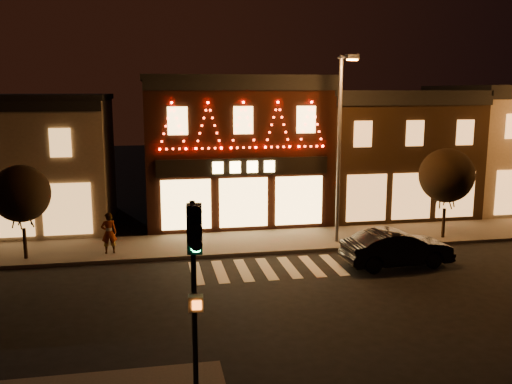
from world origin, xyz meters
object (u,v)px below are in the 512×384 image
object	(u,v)px
streetlamp_mid	(341,135)
pedestrian	(109,233)
dark_sedan	(397,248)
traffic_signal_near	(195,265)

from	to	relation	value
streetlamp_mid	pedestrian	distance (m)	11.69
dark_sedan	pedestrian	bearing A→B (deg)	69.38
traffic_signal_near	streetlamp_mid	size ratio (longest dim) A/B	0.55
pedestrian	streetlamp_mid	bearing A→B (deg)	170.33
dark_sedan	traffic_signal_near	bearing A→B (deg)	131.30
traffic_signal_near	pedestrian	distance (m)	13.70
traffic_signal_near	streetlamp_mid	distance (m)	15.25
streetlamp_mid	traffic_signal_near	bearing A→B (deg)	-126.11
streetlamp_mid	dark_sedan	distance (m)	5.97
traffic_signal_near	streetlamp_mid	world-z (taller)	streetlamp_mid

